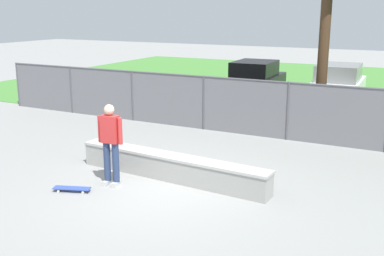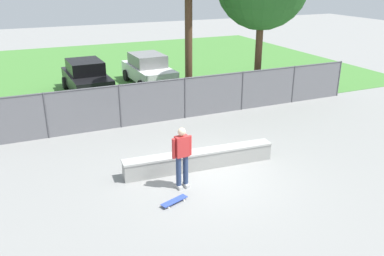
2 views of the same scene
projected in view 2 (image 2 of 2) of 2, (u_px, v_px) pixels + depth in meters
The scene contains 8 objects.
ground_plane at pixel (210, 178), 12.06m from camera, with size 80.00×80.00×0.00m, color gray.
grass_strip at pixel (102, 70), 25.32m from camera, with size 31.28×20.00×0.02m, color #478438.
concrete_ledge at pixel (200, 159), 12.57m from camera, with size 4.88×0.81×0.58m.
skateboarder at pixel (182, 155), 11.16m from camera, with size 0.60×0.30×1.82m.
skateboard at pixel (174, 201), 10.69m from camera, with size 0.82×0.46×0.09m.
chainlink_fence at pixel (154, 100), 16.19m from camera, with size 19.35×0.07×1.75m.
car_black at pixel (86, 77), 20.31m from camera, with size 2.14×4.26×1.66m.
car_white at pixel (148, 69), 21.93m from camera, with size 2.14×4.26×1.66m.
Camera 2 is at (-4.82, -9.59, 5.73)m, focal length 37.58 mm.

